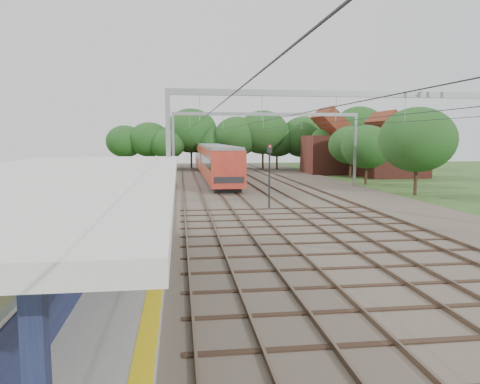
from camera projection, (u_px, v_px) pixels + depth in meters
ballast_bed at (283, 194)px, 38.57m from camera, size 18.00×90.00×0.10m
platform at (114, 238)px, 21.31m from camera, size 5.00×52.00×0.35m
yellow_stripe at (164, 232)px, 21.58m from camera, size 0.45×52.00×0.01m
station_building at (33, 227)px, 14.03m from camera, size 3.41×18.00×3.40m
canopy at (61, 176)px, 13.00m from camera, size 6.40×20.00×3.44m
rail_tracks at (253, 193)px, 38.23m from camera, size 11.80×88.00×0.15m
catenary_system at (290, 126)px, 33.21m from camera, size 17.22×88.00×7.00m
tree_band at (239, 136)px, 64.70m from camera, size 31.72×30.88×8.82m
house_near at (393, 152)px, 56.17m from camera, size 7.00×6.12×7.89m
house_far at (336, 149)px, 61.41m from camera, size 8.00×6.12×8.66m
person at (120, 219)px, 19.88m from camera, size 0.76×0.60×1.81m
bicycle at (148, 238)px, 17.88m from camera, size 1.84×0.67×1.08m
train at (213, 160)px, 55.61m from camera, size 2.91×36.19×3.82m
signal_post at (269, 169)px, 30.53m from camera, size 0.34×0.31×4.26m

